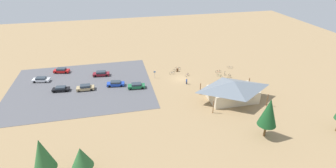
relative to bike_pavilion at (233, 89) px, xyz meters
The scene contains 27 objects.
ground 17.02m from the bike_pavilion, 57.20° to the right, with size 160.00×160.00×0.00m, color #9E7F56.
parking_lot_asphalt 39.78m from the bike_pavilion, 23.03° to the right, with size 37.27×30.82×0.05m, color #56565B.
bike_pavilion is the anchor object (origin of this frame).
trash_bin 21.47m from the bike_pavilion, 65.93° to the right, with size 0.60×0.60×0.90m, color brown.
lot_sign 23.17m from the bike_pavilion, 45.36° to the right, with size 0.56×0.08×2.20m.
pine_mideast 42.88m from the bike_pavilion, 23.20° to the left, with size 3.44×3.44×8.23m.
pine_east 14.59m from the bike_pavilion, 90.42° to the left, with size 3.58×3.58×8.42m.
pine_midwest 37.93m from the bike_pavilion, 26.57° to the left, with size 3.44×3.44×5.69m.
bicycle_silver_back_row 21.62m from the bike_pavilion, 64.13° to the right, with size 1.73×0.48×0.91m.
bicycle_orange_lone_west 9.65m from the bike_pavilion, 99.57° to the right, with size 1.70×0.48×0.79m.
bicycle_purple_yard_center 17.17m from the bike_pavilion, 66.82° to the right, with size 1.33×1.18×0.85m.
bicycle_blue_near_sign 22.40m from the bike_pavilion, 68.38° to the right, with size 1.66×0.77×0.92m.
bicycle_white_edge_south 21.00m from the bike_pavilion, 58.92° to the right, with size 1.71×0.48×0.86m.
bicycle_yellow_mid_cluster 11.21m from the bike_pavilion, 110.62° to the right, with size 0.58×1.72×0.89m.
bicycle_black_yard_front 13.40m from the bike_pavilion, 112.67° to the right, with size 0.48×1.73×0.80m.
bicycle_red_near_porch 16.35m from the bike_pavilion, 100.86° to the right, with size 1.77×0.48×0.84m.
bicycle_teal_by_bin 14.83m from the bike_pavilion, 107.17° to the right, with size 0.85×1.59×0.90m.
bicycle_green_edge_north 13.55m from the bike_pavilion, 99.96° to the right, with size 1.19×1.33×0.76m.
bicycle_silver_yard_right 19.75m from the bike_pavilion, 113.71° to the right, with size 1.47×0.96×0.76m.
car_maroon_mid_lot 37.85m from the bike_pavilion, 34.23° to the right, with size 4.82×2.28×1.42m.
car_blue_second_row 30.79m from the bike_pavilion, 26.79° to the right, with size 4.85×2.41×1.37m.
car_tan_front_row 37.74m from the bike_pavilion, 20.63° to the right, with size 4.55×2.02×1.45m.
car_red_end_stall 50.24m from the bike_pavilion, 31.48° to the right, with size 4.75×2.80×1.41m.
car_white_inner_stall 52.09m from the bike_pavilion, 23.94° to the right, with size 4.86×2.70×1.29m.
car_green_near_entry 24.93m from the bike_pavilion, 27.05° to the right, with size 4.61×2.23×1.39m.
car_black_back_corner 43.84m from the bike_pavilion, 18.74° to the right, with size 4.43×2.10×1.27m.
visitor_crossing_yard 13.76m from the bike_pavilion, 51.87° to the right, with size 0.36×0.37×1.72m.
Camera 1 is at (18.51, 64.23, 32.61)m, focal length 27.80 mm.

